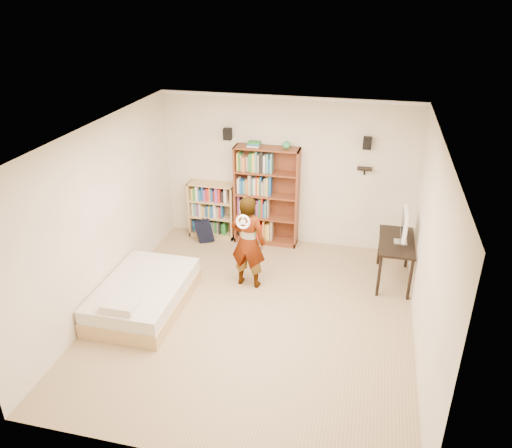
{
  "coord_description": "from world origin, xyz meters",
  "views": [
    {
      "loc": [
        1.4,
        -5.79,
        4.37
      ],
      "look_at": [
        -0.11,
        0.6,
        1.2
      ],
      "focal_mm": 35.0,
      "sensor_mm": 36.0,
      "label": 1
    }
  ],
  "objects": [
    {
      "name": "ground",
      "position": [
        0.0,
        0.0,
        0.0
      ],
      "size": [
        4.5,
        5.0,
        0.01
      ],
      "primitive_type": "cube",
      "color": "tan",
      "rests_on": "ground"
    },
    {
      "name": "room_shell",
      "position": [
        0.0,
        0.0,
        1.76
      ],
      "size": [
        4.52,
        5.02,
        2.71
      ],
      "color": "white",
      "rests_on": "ground"
    },
    {
      "name": "crown_molding",
      "position": [
        0.0,
        0.0,
        2.67
      ],
      "size": [
        4.5,
        5.0,
        0.06
      ],
      "color": "white",
      "rests_on": "room_shell"
    },
    {
      "name": "speaker_left",
      "position": [
        -1.05,
        2.4,
        2.0
      ],
      "size": [
        0.14,
        0.12,
        0.2
      ],
      "primitive_type": "cube",
      "color": "black",
      "rests_on": "room_shell"
    },
    {
      "name": "speaker_right",
      "position": [
        1.35,
        2.4,
        2.0
      ],
      "size": [
        0.14,
        0.12,
        0.2
      ],
      "primitive_type": "cube",
      "color": "black",
      "rests_on": "room_shell"
    },
    {
      "name": "wall_shelf",
      "position": [
        1.35,
        2.41,
        1.55
      ],
      "size": [
        0.25,
        0.16,
        0.02
      ],
      "primitive_type": "cube",
      "color": "black",
      "rests_on": "room_shell"
    },
    {
      "name": "tall_bookshelf",
      "position": [
        -0.33,
        2.33,
        0.91
      ],
      "size": [
        1.15,
        0.34,
        1.83
      ],
      "primitive_type": null,
      "color": "brown",
      "rests_on": "ground"
    },
    {
      "name": "low_bookshelf",
      "position": [
        -1.37,
        2.34,
        0.54
      ],
      "size": [
        0.86,
        0.32,
        1.07
      ],
      "primitive_type": null,
      "color": "tan",
      "rests_on": "ground"
    },
    {
      "name": "computer_desk",
      "position": [
        1.96,
        1.47,
        0.37
      ],
      "size": [
        0.54,
        1.08,
        0.73
      ],
      "primitive_type": null,
      "color": "black",
      "rests_on": "ground"
    },
    {
      "name": "imac",
      "position": [
        2.01,
        1.42,
        1.01
      ],
      "size": [
        0.14,
        0.55,
        0.55
      ],
      "primitive_type": null,
      "rotation": [
        0.0,
        0.0,
        0.06
      ],
      "color": "white",
      "rests_on": "computer_desk"
    },
    {
      "name": "daybed",
      "position": [
        -1.64,
        -0.15,
        0.27
      ],
      "size": [
        1.17,
        1.8,
        0.53
      ],
      "primitive_type": null,
      "color": "silver",
      "rests_on": "ground"
    },
    {
      "name": "person",
      "position": [
        -0.29,
        0.82,
        0.76
      ],
      "size": [
        0.59,
        0.42,
        1.53
      ],
      "primitive_type": "imported",
      "rotation": [
        0.0,
        0.0,
        3.04
      ],
      "color": "black",
      "rests_on": "ground"
    },
    {
      "name": "wii_wheel",
      "position": [
        -0.29,
        0.54,
        1.24
      ],
      "size": [
        0.22,
        0.08,
        0.22
      ],
      "primitive_type": "torus",
      "rotation": [
        1.36,
        0.0,
        0.0
      ],
      "color": "white",
      "rests_on": "person"
    },
    {
      "name": "navy_bag",
      "position": [
        -1.45,
        2.07,
        0.22
      ],
      "size": [
        0.37,
        0.31,
        0.43
      ],
      "primitive_type": null,
      "rotation": [
        0.0,
        0.0,
        0.38
      ],
      "color": "black",
      "rests_on": "ground"
    }
  ]
}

